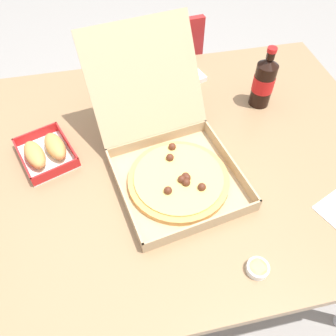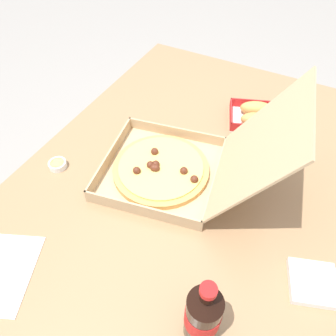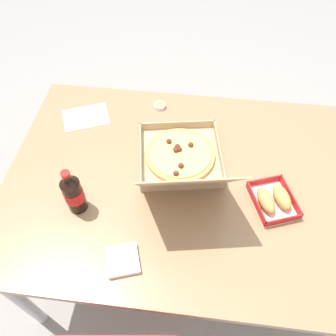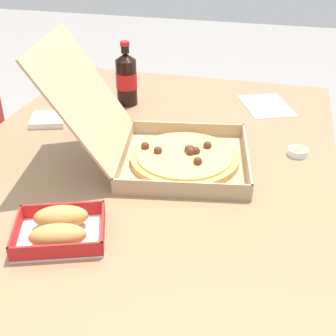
# 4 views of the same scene
# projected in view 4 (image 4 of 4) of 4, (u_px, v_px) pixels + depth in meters

# --- Properties ---
(ground_plane) EXTENTS (10.00, 10.00, 0.00)m
(ground_plane) POSITION_uv_depth(u_px,v_px,m) (149.00, 335.00, 1.66)
(ground_plane) COLOR gray
(dining_table) EXTENTS (1.45, 1.06, 0.73)m
(dining_table) POSITION_uv_depth(u_px,v_px,m) (144.00, 179.00, 1.32)
(dining_table) COLOR #997551
(dining_table) RESTS_ON ground_plane
(pizza_box_open) EXTENTS (0.43, 0.59, 0.34)m
(pizza_box_open) POSITION_uv_depth(u_px,v_px,m) (167.00, 148.00, 1.25)
(pizza_box_open) COLOR tan
(pizza_box_open) RESTS_ON dining_table
(bread_side_box) EXTENTS (0.21, 0.23, 0.06)m
(bread_side_box) POSITION_uv_depth(u_px,v_px,m) (60.00, 228.00, 0.98)
(bread_side_box) COLOR white
(bread_side_box) RESTS_ON dining_table
(cola_bottle) EXTENTS (0.07, 0.07, 0.22)m
(cola_bottle) POSITION_uv_depth(u_px,v_px,m) (126.00, 79.00, 1.59)
(cola_bottle) COLOR black
(cola_bottle) RESTS_ON dining_table
(paper_menu) EXTENTS (0.25, 0.22, 0.00)m
(paper_menu) POSITION_uv_depth(u_px,v_px,m) (267.00, 106.00, 1.62)
(paper_menu) COLOR white
(paper_menu) RESTS_ON dining_table
(napkin_pile) EXTENTS (0.14, 0.14, 0.02)m
(napkin_pile) POSITION_uv_depth(u_px,v_px,m) (49.00, 120.00, 1.50)
(napkin_pile) COLOR white
(napkin_pile) RESTS_ON dining_table
(dipping_sauce_cup) EXTENTS (0.06, 0.06, 0.02)m
(dipping_sauce_cup) POSITION_uv_depth(u_px,v_px,m) (298.00, 152.00, 1.31)
(dipping_sauce_cup) COLOR white
(dipping_sauce_cup) RESTS_ON dining_table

